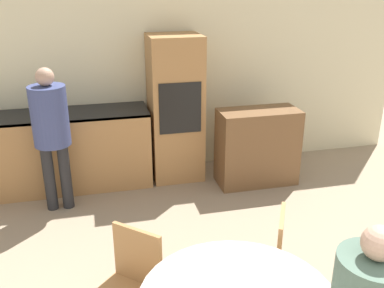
# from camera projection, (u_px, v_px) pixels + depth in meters

# --- Properties ---
(wall_back) EXTENTS (6.76, 0.05, 2.60)m
(wall_back) POSITION_uv_depth(u_px,v_px,m) (155.00, 70.00, 5.33)
(wall_back) COLOR beige
(wall_back) RESTS_ON ground_plane
(kitchen_counter) EXTENTS (2.36, 0.60, 0.93)m
(kitchen_counter) POSITION_uv_depth(u_px,v_px,m) (48.00, 151.00, 5.02)
(kitchen_counter) COLOR #AD7A47
(kitchen_counter) RESTS_ON ground_plane
(oven_unit) EXTENTS (0.62, 0.59, 1.77)m
(oven_unit) POSITION_uv_depth(u_px,v_px,m) (175.00, 109.00, 5.21)
(oven_unit) COLOR #AD7A47
(oven_unit) RESTS_ON ground_plane
(sideboard) EXTENTS (0.96, 0.45, 0.93)m
(sideboard) POSITION_uv_depth(u_px,v_px,m) (257.00, 147.00, 5.18)
(sideboard) COLOR brown
(sideboard) RESTS_ON ground_plane
(chair_far_left) EXTENTS (0.57, 0.57, 0.84)m
(chair_far_left) POSITION_uv_depth(u_px,v_px,m) (130.00, 283.00, 2.85)
(chair_far_left) COLOR #AD7A47
(chair_far_left) RESTS_ON ground_plane
(chair_far_right) EXTENTS (0.54, 0.54, 0.84)m
(chair_far_right) POSITION_uv_depth(u_px,v_px,m) (265.00, 257.00, 3.12)
(chair_far_right) COLOR #AD7A47
(chair_far_right) RESTS_ON ground_plane
(person_standing) EXTENTS (0.37, 0.37, 1.56)m
(person_standing) POSITION_uv_depth(u_px,v_px,m) (51.00, 126.00, 4.39)
(person_standing) COLOR #262628
(person_standing) RESTS_ON ground_plane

